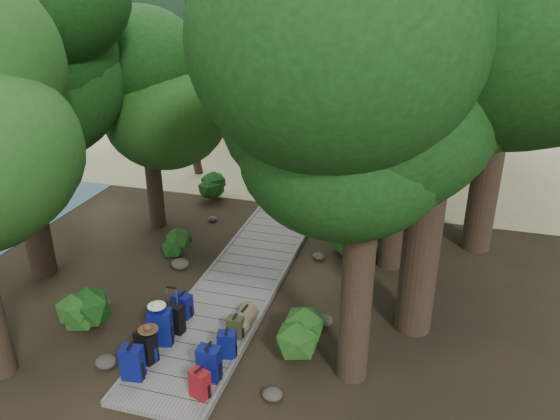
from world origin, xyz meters
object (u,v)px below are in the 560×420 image
(backpack_left_a, at_px, (132,361))
(duffel_right_khaki, at_px, (245,317))
(backpack_left_d, at_px, (183,304))
(backpack_right_d, at_px, (235,326))
(backpack_left_b, at_px, (146,345))
(backpack_right_c, at_px, (227,343))
(suitcase_on_boardwalk, at_px, (174,318))
(backpack_left_c, at_px, (160,325))
(kayak, at_px, (265,145))
(sun_lounger, at_px, (418,161))
(backpack_right_a, at_px, (200,383))
(lone_suitcase_on_sand, at_px, (319,170))
(backpack_right_b, at_px, (209,361))

(backpack_left_a, xyz_separation_m, duffel_right_khaki, (1.49, 2.22, -0.19))
(backpack_left_d, xyz_separation_m, backpack_right_d, (1.41, -0.39, -0.04))
(backpack_left_a, relative_size, backpack_left_b, 1.05)
(backpack_right_c, distance_m, backpack_right_d, 0.67)
(backpack_right_c, relative_size, duffel_right_khaki, 1.05)
(backpack_left_d, bearing_deg, suitcase_on_boardwalk, -71.32)
(duffel_right_khaki, bearing_deg, backpack_left_a, -117.86)
(backpack_left_d, height_order, backpack_right_d, backpack_left_d)
(backpack_left_c, xyz_separation_m, kayak, (-2.15, 14.09, -0.40))
(backpack_left_b, height_order, duffel_right_khaki, backpack_left_b)
(backpack_left_c, bearing_deg, kayak, 83.48)
(sun_lounger, bearing_deg, backpack_right_c, -92.61)
(backpack_right_a, bearing_deg, backpack_right_c, 106.27)
(backpack_left_b, distance_m, lone_suitcase_on_sand, 11.60)
(backpack_left_d, distance_m, duffel_right_khaki, 1.47)
(backpack_left_c, bearing_deg, backpack_left_a, -106.28)
(backpack_left_a, height_order, backpack_right_d, backpack_left_a)
(backpack_left_a, height_order, backpack_right_a, backpack_left_a)
(backpack_left_c, xyz_separation_m, backpack_right_b, (1.39, -0.72, -0.06))
(sun_lounger, bearing_deg, backpack_left_b, -97.91)
(backpack_right_d, height_order, kayak, backpack_right_d)
(backpack_left_a, xyz_separation_m, backpack_right_a, (1.44, -0.11, -0.08))
(backpack_left_b, xyz_separation_m, backpack_right_a, (1.44, -0.64, -0.06))
(backpack_right_d, xyz_separation_m, suitcase_on_boardwalk, (-1.33, -0.20, 0.08))
(lone_suitcase_on_sand, bearing_deg, backpack_right_c, -96.67)
(backpack_left_d, xyz_separation_m, lone_suitcase_on_sand, (1.00, 9.93, -0.07))
(backpack_right_d, bearing_deg, backpack_left_c, -155.84)
(backpack_right_b, height_order, kayak, backpack_right_b)
(lone_suitcase_on_sand, bearing_deg, backpack_right_a, -97.22)
(backpack_left_b, height_order, lone_suitcase_on_sand, backpack_left_b)
(backpack_left_c, bearing_deg, sun_lounger, 55.51)
(lone_suitcase_on_sand, height_order, kayak, lone_suitcase_on_sand)
(backpack_left_d, distance_m, backpack_right_d, 1.46)
(backpack_left_d, relative_size, duffel_right_khaki, 1.01)
(backpack_right_b, bearing_deg, backpack_left_b, 174.38)
(backpack_right_d, distance_m, suitcase_on_boardwalk, 1.35)
(backpack_left_b, bearing_deg, duffel_right_khaki, 69.72)
(duffel_right_khaki, relative_size, suitcase_on_boardwalk, 0.90)
(backpack_left_d, relative_size, lone_suitcase_on_sand, 0.90)
(sun_lounger, bearing_deg, backpack_left_d, -100.10)
(backpack_left_c, distance_m, suitcase_on_boardwalk, 0.46)
(backpack_left_c, relative_size, backpack_left_d, 1.45)
(suitcase_on_boardwalk, distance_m, kayak, 13.83)
(backpack_left_a, height_order, backpack_left_d, backpack_left_a)
(backpack_left_c, bearing_deg, backpack_left_d, 74.18)
(backpack_left_d, relative_size, backpack_right_d, 1.17)
(backpack_left_a, xyz_separation_m, backpack_left_c, (0.02, 1.12, 0.05))
(backpack_right_a, relative_size, duffel_right_khaki, 1.04)
(backpack_right_c, xyz_separation_m, sun_lounger, (3.08, 13.08, -0.08))
(backpack_left_d, bearing_deg, backpack_right_c, -23.97)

